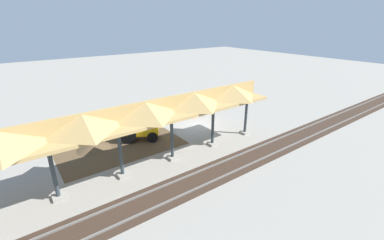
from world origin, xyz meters
name	(u,v)px	position (x,y,z in m)	size (l,w,h in m)	color
ground_plane	(197,125)	(0.00, 0.00, 0.00)	(120.00, 120.00, 0.00)	gray
dirt_work_zone	(118,144)	(8.06, -0.55, 0.00)	(9.89, 7.00, 0.01)	brown
platform_canopy	(145,112)	(7.65, 4.30, 4.18)	(20.95, 3.20, 4.90)	#9E998E
rail_tracks	(258,154)	(0.00, 7.73, 0.03)	(60.00, 2.58, 0.15)	slate
stop_sign	(204,102)	(-2.04, -1.44, 1.63)	(0.64, 0.47, 2.26)	gray
backhoe	(138,126)	(6.24, -0.33, 1.27)	(5.03, 3.68, 2.82)	#EAB214
dirt_mound	(94,149)	(10.00, -0.84, 0.00)	(5.45, 5.45, 1.21)	brown
concrete_pipe	(204,109)	(-2.62, -2.19, 0.53)	(1.22, 1.24, 1.07)	#9E9384
traffic_barrel	(193,114)	(-0.84, -1.89, 0.45)	(0.56, 0.56, 0.90)	orange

